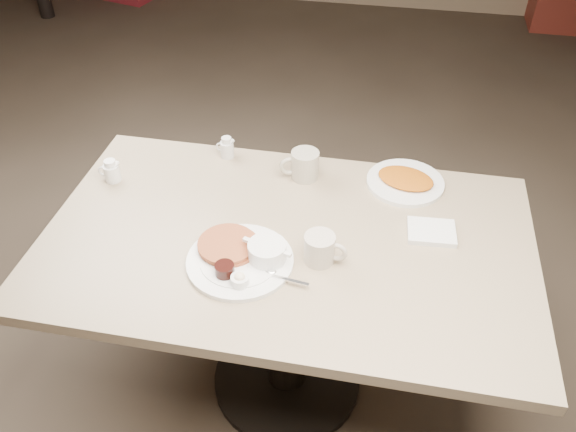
% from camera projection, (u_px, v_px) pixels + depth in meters
% --- Properties ---
extents(room, '(7.04, 8.04, 2.84)m').
position_uv_depth(room, '(286.00, 33.00, 1.38)').
color(room, '#4C3F33').
rests_on(room, ground).
extents(diner_table, '(1.50, 0.90, 0.75)m').
position_uv_depth(diner_table, '(287.00, 276.00, 1.91)').
color(diner_table, tan).
rests_on(diner_table, ground).
extents(main_plate, '(0.41, 0.39, 0.07)m').
position_uv_depth(main_plate, '(243.00, 256.00, 1.71)').
color(main_plate, white).
rests_on(main_plate, diner_table).
extents(coffee_mug_near, '(0.13, 0.10, 0.09)m').
position_uv_depth(coffee_mug_near, '(321.00, 248.00, 1.70)').
color(coffee_mug_near, beige).
rests_on(coffee_mug_near, diner_table).
extents(napkin, '(0.15, 0.12, 0.02)m').
position_uv_depth(napkin, '(431.00, 232.00, 1.81)').
color(napkin, white).
rests_on(napkin, diner_table).
extents(coffee_mug_far, '(0.15, 0.12, 0.10)m').
position_uv_depth(coffee_mug_far, '(304.00, 165.00, 2.01)').
color(coffee_mug_far, '#AFA896').
rests_on(coffee_mug_far, diner_table).
extents(creamer_left, '(0.08, 0.07, 0.08)m').
position_uv_depth(creamer_left, '(111.00, 171.00, 2.01)').
color(creamer_left, white).
rests_on(creamer_left, diner_table).
extents(creamer_right, '(0.08, 0.06, 0.08)m').
position_uv_depth(creamer_right, '(227.00, 148.00, 2.11)').
color(creamer_right, silver).
rests_on(creamer_right, diner_table).
extents(hash_plate, '(0.33, 0.33, 0.04)m').
position_uv_depth(hash_plate, '(405.00, 181.00, 2.00)').
color(hash_plate, white).
rests_on(hash_plate, diner_table).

